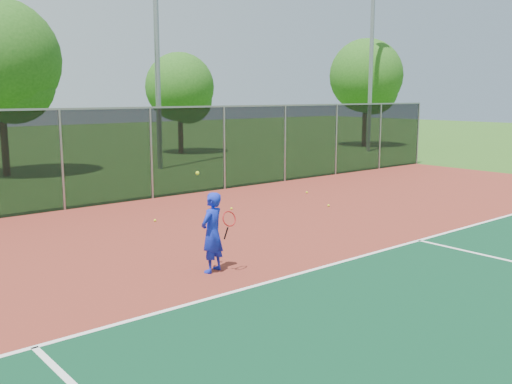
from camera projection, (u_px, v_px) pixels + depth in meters
ground at (499, 294)px, 9.95m from camera, size 120.00×120.00×0.00m
court_apron at (403, 267)px, 11.46m from camera, size 30.00×20.00×0.02m
fence_back at (151, 152)px, 18.75m from camera, size 30.00×0.06×3.03m
tennis_player at (212, 232)px, 11.01m from camera, size 0.67×0.69×1.99m
practice_ball_0 at (307, 192)px, 19.95m from camera, size 0.07×0.07×0.07m
practice_ball_1 at (155, 220)px, 15.52m from camera, size 0.07×0.07×0.07m
practice_ball_2 at (329, 205)px, 17.59m from camera, size 0.07×0.07×0.07m
practice_ball_4 at (231, 209)px, 17.11m from camera, size 0.07×0.07×0.07m
floodlight_n at (156, 10)px, 25.53m from camera, size 0.90×0.40×12.82m
floodlight_ne at (372, 30)px, 33.67m from camera, size 0.90×0.40×12.82m
tree_back_left at (2, 65)px, 23.58m from camera, size 5.04×5.04×7.40m
tree_back_mid at (182, 90)px, 33.14m from camera, size 3.99×3.99×5.86m
tree_back_right at (368, 79)px, 37.61m from camera, size 4.82×4.82×7.08m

